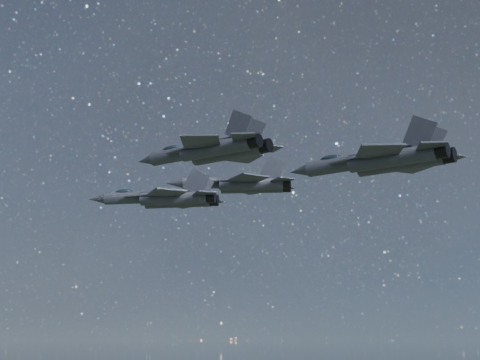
# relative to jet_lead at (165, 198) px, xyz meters

# --- Properties ---
(jet_lead) EXTENTS (17.11, 12.09, 4.33)m
(jet_lead) POSITION_rel_jet_lead_xyz_m (0.00, 0.00, 0.00)
(jet_lead) COLOR #2E3039
(jet_left) EXTENTS (17.67, 12.24, 4.44)m
(jet_left) POSITION_rel_jet_lead_xyz_m (7.62, 8.61, 3.38)
(jet_left) COLOR #2E3039
(jet_right) EXTENTS (15.19, 10.11, 3.86)m
(jet_right) POSITION_rel_jet_lead_xyz_m (11.20, -19.48, -0.07)
(jet_right) COLOR #2E3039
(jet_slot) EXTENTS (19.71, 13.06, 5.02)m
(jet_slot) POSITION_rel_jet_lead_xyz_m (26.29, -4.98, 1.92)
(jet_slot) COLOR #2E3039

